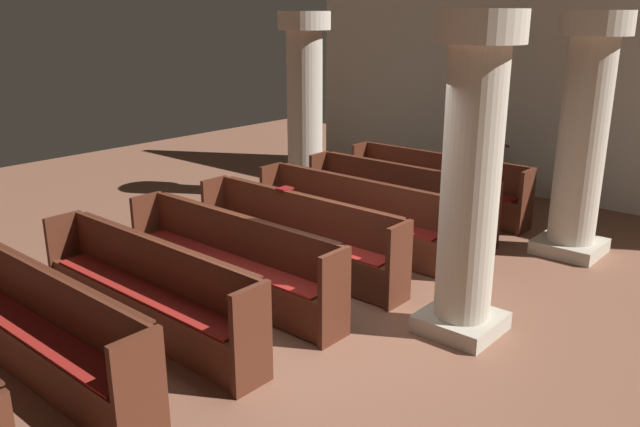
# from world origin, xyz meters

# --- Properties ---
(ground_plane) EXTENTS (19.20, 19.20, 0.00)m
(ground_plane) POSITION_xyz_m (0.00, 0.00, 0.00)
(ground_plane) COLOR brown
(back_wall) EXTENTS (10.00, 0.16, 4.50)m
(back_wall) POSITION_xyz_m (0.00, 6.08, 2.25)
(back_wall) COLOR silver
(back_wall) RESTS_ON ground
(pew_row_0) EXTENTS (3.13, 0.47, 0.95)m
(pew_row_0) POSITION_xyz_m (-0.97, 4.01, 0.50)
(pew_row_0) COLOR #562819
(pew_row_0) RESTS_ON ground
(pew_row_1) EXTENTS (3.13, 0.46, 0.95)m
(pew_row_1) POSITION_xyz_m (-0.97, 2.91, 0.50)
(pew_row_1) COLOR #562819
(pew_row_1) RESTS_ON ground
(pew_row_2) EXTENTS (3.13, 0.47, 0.95)m
(pew_row_2) POSITION_xyz_m (-0.97, 1.80, 0.50)
(pew_row_2) COLOR #562819
(pew_row_2) RESTS_ON ground
(pew_row_3) EXTENTS (3.13, 0.46, 0.95)m
(pew_row_3) POSITION_xyz_m (-0.97, 0.70, 0.50)
(pew_row_3) COLOR #562819
(pew_row_3) RESTS_ON ground
(pew_row_4) EXTENTS (3.13, 0.46, 0.95)m
(pew_row_4) POSITION_xyz_m (-0.97, -0.41, 0.50)
(pew_row_4) COLOR #562819
(pew_row_4) RESTS_ON ground
(pew_row_5) EXTENTS (3.13, 0.47, 0.95)m
(pew_row_5) POSITION_xyz_m (-0.97, -1.51, 0.50)
(pew_row_5) COLOR #562819
(pew_row_5) RESTS_ON ground
(pew_row_6) EXTENTS (3.13, 0.46, 0.95)m
(pew_row_6) POSITION_xyz_m (-0.97, -2.62, 0.50)
(pew_row_6) COLOR #562819
(pew_row_6) RESTS_ON ground
(pillar_aisle_side) EXTENTS (0.89, 0.89, 3.16)m
(pillar_aisle_side) POSITION_xyz_m (1.39, 3.60, 1.65)
(pillar_aisle_side) COLOR #B6AD9A
(pillar_aisle_side) RESTS_ON ground
(pillar_far_side) EXTENTS (0.89, 0.89, 3.16)m
(pillar_far_side) POSITION_xyz_m (-3.28, 3.40, 1.65)
(pillar_far_side) COLOR #B6AD9A
(pillar_far_side) RESTS_ON ground
(pillar_aisle_rear) EXTENTS (0.82, 0.82, 3.16)m
(pillar_aisle_rear) POSITION_xyz_m (1.39, 0.60, 1.65)
(pillar_aisle_rear) COLOR #B6AD9A
(pillar_aisle_rear) RESTS_ON ground
(lectern) EXTENTS (0.48, 0.45, 1.08)m
(lectern) POSITION_xyz_m (-0.63, 5.21, 0.45)
(lectern) COLOR #411E13
(lectern) RESTS_ON ground
(hymn_book) EXTENTS (0.15, 0.19, 0.03)m
(hymn_book) POSITION_xyz_m (-1.36, 0.88, 0.97)
(hymn_book) COLOR maroon
(hymn_book) RESTS_ON pew_row_3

